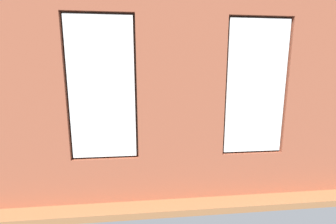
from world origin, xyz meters
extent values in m
cube|color=#99663D|center=(0.00, 0.00, -0.05)|extent=(6.60, 5.64, 0.10)
cube|color=#9E5138|center=(-2.28, 2.44, 1.75)|extent=(1.44, 0.16, 3.49)
cube|color=#9E5138|center=(0.00, 2.44, 1.75)|extent=(1.25, 0.16, 3.49)
cube|color=#9E5138|center=(2.28, 2.44, 1.75)|extent=(1.44, 0.16, 3.49)
cube|color=#9E5138|center=(-1.09, 2.44, 0.34)|extent=(0.94, 0.16, 0.67)
cube|color=white|center=(-1.09, 2.48, 1.66)|extent=(0.88, 0.03, 1.92)
cube|color=#38281E|center=(-1.09, 2.42, 1.66)|extent=(0.94, 0.04, 1.98)
cube|color=#9E5138|center=(1.09, 2.44, 0.34)|extent=(0.94, 0.16, 0.67)
cube|color=white|center=(1.09, 2.48, 1.66)|extent=(0.88, 0.03, 1.92)
cube|color=#38281E|center=(1.09, 2.42, 1.66)|extent=(0.94, 0.04, 1.98)
cube|color=#A87547|center=(0.00, 2.34, 0.64)|extent=(3.33, 0.24, 0.06)
cube|color=black|center=(0.00, 2.35, 2.09)|extent=(0.43, 0.03, 0.58)
cube|color=#A33875|center=(0.00, 2.34, 2.09)|extent=(0.37, 0.01, 0.52)
cube|color=white|center=(2.95, 0.20, 1.75)|extent=(0.10, 4.64, 3.49)
cube|color=black|center=(-0.13, 1.74, 0.21)|extent=(1.83, 0.85, 0.42)
cube|color=black|center=(-0.13, 2.07, 0.61)|extent=(1.83, 0.24, 0.38)
cube|color=black|center=(-0.94, 1.74, 0.52)|extent=(0.22, 0.85, 0.24)
cube|color=black|center=(0.67, 1.74, 0.52)|extent=(0.22, 0.85, 0.24)
cube|color=black|center=(-0.48, 1.70, 0.48)|extent=(0.64, 0.65, 0.12)
cube|color=black|center=(0.21, 1.70, 0.48)|extent=(0.64, 0.65, 0.12)
cube|color=black|center=(-2.25, -0.17, 0.21)|extent=(0.93, 1.83, 0.42)
cube|color=black|center=(-2.58, -0.18, 0.61)|extent=(0.32, 1.80, 0.38)
cube|color=black|center=(-2.21, -0.95, 0.52)|extent=(0.86, 0.26, 0.24)
cube|color=black|center=(-2.29, 0.62, 0.52)|extent=(0.86, 0.26, 0.24)
cube|color=black|center=(-2.20, -0.50, 0.48)|extent=(0.67, 0.65, 0.12)
cube|color=black|center=(-2.23, 0.17, 0.48)|extent=(0.67, 0.65, 0.12)
cube|color=tan|center=(-0.07, 0.28, 0.40)|extent=(1.33, 0.80, 0.04)
cube|color=tan|center=(-0.68, -0.06, 0.19)|extent=(0.07, 0.07, 0.38)
cube|color=tan|center=(0.53, -0.06, 0.19)|extent=(0.07, 0.07, 0.38)
cube|color=tan|center=(-0.68, 0.62, 0.19)|extent=(0.07, 0.07, 0.38)
cube|color=tan|center=(0.53, 0.62, 0.19)|extent=(0.07, 0.07, 0.38)
cylinder|color=#B23D38|center=(0.09, 0.18, 0.47)|extent=(0.08, 0.08, 0.10)
cylinder|color=#9E5638|center=(-0.07, 0.28, 0.47)|extent=(0.14, 0.14, 0.11)
sphere|color=#337F38|center=(-0.07, 0.28, 0.60)|extent=(0.17, 0.17, 0.17)
cube|color=black|center=(0.33, 0.40, 0.43)|extent=(0.12, 0.17, 0.02)
cube|color=#59595B|center=(-0.44, 0.14, 0.43)|extent=(0.06, 0.17, 0.02)
cube|color=black|center=(2.65, 0.50, 0.26)|extent=(0.94, 0.42, 0.51)
cube|color=black|center=(2.65, 0.50, 0.54)|extent=(0.43, 0.20, 0.05)
cube|color=black|center=(2.65, 0.50, 0.59)|extent=(0.06, 0.04, 0.06)
cube|color=black|center=(2.65, 0.50, 0.90)|extent=(0.99, 0.04, 0.55)
cube|color=black|center=(2.65, 0.48, 0.90)|extent=(0.94, 0.01, 0.50)
cylinder|color=gray|center=(2.10, 1.42, 0.15)|extent=(0.32, 0.32, 0.31)
cylinder|color=brown|center=(2.10, 1.42, 0.35)|extent=(0.05, 0.05, 0.09)
ellipsoid|color=#337F38|center=(2.10, 1.42, 0.65)|extent=(0.62, 0.62, 0.51)
cylinder|color=brown|center=(-2.45, -1.82, 0.19)|extent=(0.31, 0.31, 0.38)
cylinder|color=brown|center=(-2.45, -1.82, 0.56)|extent=(0.06, 0.06, 0.36)
cone|color=#337F38|center=(-2.27, -1.80, 0.89)|extent=(0.50, 0.24, 0.44)
cone|color=#337F38|center=(-2.31, -1.69, 0.89)|extent=(0.47, 0.47, 0.43)
cone|color=#337F38|center=(-2.50, -1.69, 0.94)|extent=(0.31, 0.45, 0.50)
cone|color=#337F38|center=(-2.63, -1.76, 0.88)|extent=(0.52, 0.32, 0.43)
cone|color=#337F38|center=(-2.57, -1.90, 0.93)|extent=(0.45, 0.37, 0.49)
cone|color=#337F38|center=(-2.48, -1.96, 0.93)|extent=(0.26, 0.45, 0.49)
cone|color=#337F38|center=(-2.32, -1.96, 0.88)|extent=(0.46, 0.48, 0.43)
cylinder|color=gray|center=(-1.50, 1.74, 0.16)|extent=(0.29, 0.29, 0.33)
cylinder|color=brown|center=(-1.50, 1.74, 0.36)|extent=(0.04, 0.04, 0.07)
ellipsoid|color=#286B2D|center=(-1.50, 1.74, 0.54)|extent=(0.44, 0.44, 0.29)
cylinder|color=#9E5638|center=(-0.79, -0.48, 0.11)|extent=(0.22, 0.22, 0.21)
cylinder|color=brown|center=(-0.79, -0.48, 0.30)|extent=(0.03, 0.03, 0.17)
ellipsoid|color=#1E5B28|center=(-0.79, -0.48, 0.54)|extent=(0.50, 0.50, 0.30)
cylinder|color=#47423D|center=(1.24, 1.89, 0.19)|extent=(0.37, 0.37, 0.38)
cylinder|color=brown|center=(1.24, 1.89, 0.57)|extent=(0.07, 0.07, 0.39)
cone|color=#337F38|center=(1.49, 1.89, 0.95)|extent=(0.58, 0.14, 0.48)
cone|color=#337F38|center=(1.32, 2.08, 1.00)|extent=(0.32, 0.52, 0.56)
cone|color=#337F38|center=(1.04, 2.01, 0.97)|extent=(0.54, 0.40, 0.51)
cone|color=#337F38|center=(1.09, 1.76, 1.00)|extent=(0.47, 0.43, 0.56)
cone|color=#337F38|center=(1.32, 1.74, 1.03)|extent=(0.31, 0.46, 0.60)
cylinder|color=#9E5638|center=(-1.90, -1.51, 0.09)|extent=(0.16, 0.16, 0.19)
cylinder|color=brown|center=(-1.90, -1.51, 0.24)|extent=(0.02, 0.02, 0.10)
ellipsoid|color=#1E5B28|center=(-1.90, -1.51, 0.42)|extent=(0.30, 0.30, 0.27)
cylinder|color=brown|center=(2.35, -1.77, 0.15)|extent=(0.25, 0.25, 0.30)
cylinder|color=brown|center=(2.35, -1.77, 0.58)|extent=(0.05, 0.05, 0.56)
cone|color=#3D8E42|center=(2.53, -1.74, 1.11)|extent=(0.50, 0.23, 0.59)
cone|color=#3D8E42|center=(2.32, -1.58, 1.11)|extent=(0.22, 0.51, 0.58)
cone|color=#3D8E42|center=(2.17, -1.75, 1.11)|extent=(0.50, 0.19, 0.59)
cone|color=#3D8E42|center=(2.39, -1.96, 1.11)|extent=(0.23, 0.51, 0.58)
camera|label=1|loc=(0.51, 5.60, 1.91)|focal=24.00mm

